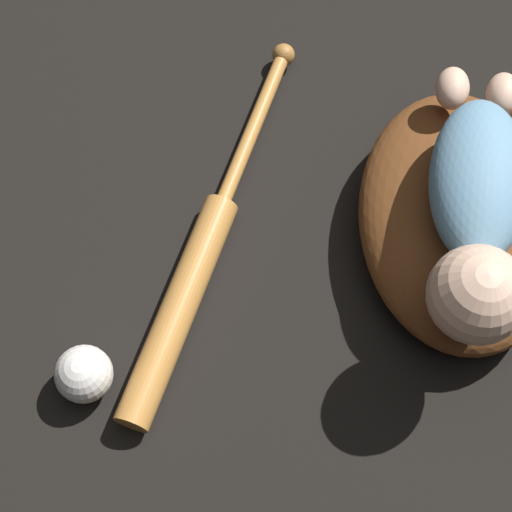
% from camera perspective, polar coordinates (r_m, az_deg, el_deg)
% --- Properties ---
extents(ground_plane, '(6.00, 6.00, 0.00)m').
position_cam_1_polar(ground_plane, '(1.15, 11.91, 2.84)').
color(ground_plane, black).
extents(baseball_glove, '(0.41, 0.35, 0.11)m').
position_cam_1_polar(baseball_glove, '(1.10, 14.51, 2.48)').
color(baseball_glove, brown).
rests_on(baseball_glove, ground).
extents(baby_figure, '(0.37, 0.13, 0.11)m').
position_cam_1_polar(baby_figure, '(0.99, 14.58, 2.75)').
color(baby_figure, '#6693B2').
rests_on(baby_figure, baseball_glove).
extents(baseball_bat, '(0.57, 0.10, 0.04)m').
position_cam_1_polar(baseball_bat, '(1.07, -4.08, -0.87)').
color(baseball_bat, '#C6843D').
rests_on(baseball_bat, ground).
extents(baseball, '(0.07, 0.07, 0.07)m').
position_cam_1_polar(baseball, '(1.03, -11.41, -7.72)').
color(baseball, white).
rests_on(baseball, ground).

